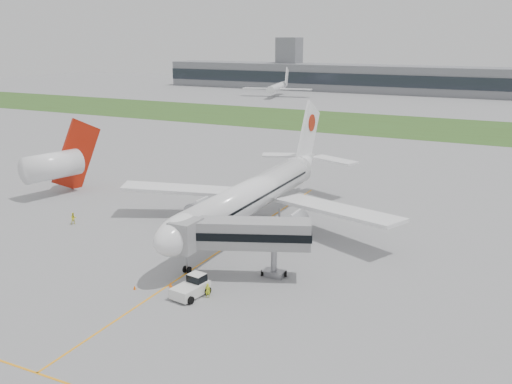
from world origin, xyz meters
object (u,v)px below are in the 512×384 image
at_px(airliner, 255,193).
at_px(neighbor_aircraft, 56,164).
at_px(pushback_tug, 192,287).
at_px(jet_bridge, 238,234).
at_px(ground_crew_near, 208,290).

height_order(airliner, neighbor_aircraft, airliner).
height_order(pushback_tug, jet_bridge, jet_bridge).
bearing_deg(jet_bridge, airliner, 87.59).
height_order(airliner, ground_crew_near, airliner).
bearing_deg(ground_crew_near, neighbor_aircraft, -38.35).
height_order(airliner, jet_bridge, airliner).
height_order(jet_bridge, neighbor_aircraft, neighbor_aircraft).
relative_size(airliner, jet_bridge, 3.34).
distance_m(ground_crew_near, neighbor_aircraft, 55.26).
bearing_deg(pushback_tug, ground_crew_near, 17.05).
bearing_deg(airliner, jet_bridge, -70.11).
bearing_deg(ground_crew_near, airliner, -86.70).
xyz_separation_m(pushback_tug, neighbor_aircraft, (-46.63, 26.16, 4.73)).
xyz_separation_m(pushback_tug, ground_crew_near, (1.95, 0.29, -0.20)).
bearing_deg(airliner, pushback_tug, -80.83).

